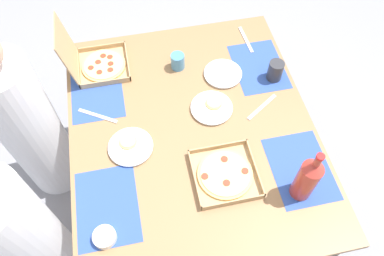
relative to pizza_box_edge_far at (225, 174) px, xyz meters
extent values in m
plane|color=gray|center=(0.28, 0.09, -0.77)|extent=(6.00, 6.00, 0.00)
cylinder|color=#3F3328|center=(0.91, -0.43, -0.40)|extent=(0.07, 0.07, 0.73)
cylinder|color=#3F3328|center=(0.91, 0.61, -0.40)|extent=(0.07, 0.07, 0.73)
cube|color=#936D47|center=(0.28, 0.09, -0.03)|extent=(1.39, 1.17, 0.03)
cube|color=#2D4C9E|center=(-0.04, -0.34, -0.01)|extent=(0.36, 0.26, 0.00)
cube|color=#2D4C9E|center=(0.59, -0.34, -0.01)|extent=(0.36, 0.26, 0.00)
cube|color=#2D4C9E|center=(-0.04, 0.52, -0.01)|extent=(0.36, 0.26, 0.00)
cube|color=#2D4C9E|center=(0.59, 0.52, -0.01)|extent=(0.36, 0.26, 0.00)
cube|color=tan|center=(0.00, 0.00, -0.01)|extent=(0.28, 0.28, 0.01)
cube|color=tan|center=(-0.14, 0.00, 0.01)|extent=(0.01, 0.28, 0.03)
cube|color=tan|center=(0.14, 0.00, 0.01)|extent=(0.01, 0.28, 0.03)
cube|color=tan|center=(0.00, -0.14, 0.01)|extent=(0.28, 0.01, 0.03)
cube|color=tan|center=(0.00, 0.14, 0.01)|extent=(0.28, 0.01, 0.03)
cylinder|color=#E0B76B|center=(0.00, 0.00, 0.00)|extent=(0.25, 0.25, 0.01)
cylinder|color=#EFD67F|center=(0.00, 0.00, 0.01)|extent=(0.22, 0.22, 0.00)
cylinder|color=red|center=(0.07, -0.01, 0.01)|extent=(0.03, 0.03, 0.00)
cylinder|color=red|center=(0.00, 0.09, 0.01)|extent=(0.03, 0.03, 0.00)
cylinder|color=red|center=(-0.05, 0.01, 0.01)|extent=(0.03, 0.03, 0.00)
cylinder|color=red|center=(-0.01, -0.09, 0.01)|extent=(0.03, 0.03, 0.00)
cube|color=tan|center=(0.76, 0.47, -0.01)|extent=(0.27, 0.27, 0.01)
cube|color=tan|center=(0.63, 0.47, 0.01)|extent=(0.01, 0.27, 0.03)
cube|color=tan|center=(0.89, 0.47, 0.01)|extent=(0.01, 0.27, 0.03)
cube|color=tan|center=(0.76, 0.35, 0.01)|extent=(0.27, 0.01, 0.03)
cube|color=tan|center=(0.76, 0.60, 0.01)|extent=(0.27, 0.01, 0.03)
cylinder|color=#E0B76B|center=(0.76, 0.47, 0.00)|extent=(0.23, 0.23, 0.01)
cylinder|color=#EFD67F|center=(0.76, 0.47, 0.01)|extent=(0.21, 0.21, 0.00)
cylinder|color=red|center=(0.82, 0.47, 0.01)|extent=(0.03, 0.03, 0.00)
cylinder|color=red|center=(0.78, 0.50, 0.01)|extent=(0.03, 0.03, 0.00)
cylinder|color=red|center=(0.74, 0.54, 0.01)|extent=(0.03, 0.03, 0.00)
cylinder|color=red|center=(0.70, 0.50, 0.01)|extent=(0.03, 0.03, 0.00)
cylinder|color=red|center=(0.71, 0.44, 0.01)|extent=(0.03, 0.03, 0.00)
cylinder|color=red|center=(0.75, 0.44, 0.01)|extent=(0.03, 0.03, 0.00)
cylinder|color=red|center=(0.80, 0.44, 0.01)|extent=(0.03, 0.03, 0.00)
cube|color=tan|center=(0.76, 0.63, 0.16)|extent=(0.27, 0.05, 0.26)
cylinder|color=white|center=(0.23, 0.39, -0.01)|extent=(0.20, 0.20, 0.01)
cylinder|color=white|center=(0.23, 0.39, 0.00)|extent=(0.21, 0.21, 0.01)
cylinder|color=#E0B76B|center=(0.25, 0.40, 0.01)|extent=(0.08, 0.08, 0.01)
cylinder|color=#EFD67F|center=(0.25, 0.40, 0.01)|extent=(0.07, 0.07, 0.00)
cylinder|color=white|center=(0.57, -0.14, -0.01)|extent=(0.19, 0.19, 0.01)
cylinder|color=white|center=(0.57, -0.14, 0.00)|extent=(0.20, 0.20, 0.01)
cylinder|color=white|center=(0.37, -0.03, -0.01)|extent=(0.20, 0.20, 0.01)
cylinder|color=white|center=(0.37, -0.03, 0.00)|extent=(0.21, 0.21, 0.01)
cylinder|color=#E0B76B|center=(0.39, -0.04, 0.01)|extent=(0.08, 0.08, 0.01)
cylinder|color=#EFD67F|center=(0.39, -0.04, 0.01)|extent=(0.07, 0.07, 0.00)
cylinder|color=#B2382D|center=(-0.14, -0.30, 0.10)|extent=(0.09, 0.09, 0.22)
cone|color=#B2382D|center=(-0.14, -0.30, 0.23)|extent=(0.09, 0.09, 0.04)
cylinder|color=#B2382D|center=(-0.14, -0.30, 0.27)|extent=(0.03, 0.03, 0.06)
cylinder|color=red|center=(-0.14, -0.30, 0.31)|extent=(0.03, 0.03, 0.01)
cylinder|color=teal|center=(0.67, 0.09, 0.03)|extent=(0.07, 0.07, 0.09)
cylinder|color=#333338|center=(0.50, -0.39, 0.04)|extent=(0.08, 0.08, 0.11)
cylinder|color=white|center=(-0.17, 0.54, 0.01)|extent=(0.09, 0.09, 0.04)
cube|color=#B7B7BC|center=(0.32, -0.28, -0.01)|extent=(0.13, 0.19, 0.00)
cube|color=#B7B7BC|center=(0.44, 0.53, -0.01)|extent=(0.13, 0.19, 0.00)
cube|color=#B7B7BC|center=(0.80, -0.33, -0.01)|extent=(0.21, 0.03, 0.00)
cylinder|color=white|center=(-0.04, 0.93, -0.25)|extent=(0.32, 0.32, 1.03)
cylinder|color=white|center=(0.59, 0.93, -0.25)|extent=(0.32, 0.32, 1.03)
camera|label=1|loc=(-0.68, 0.29, 1.50)|focal=34.88mm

